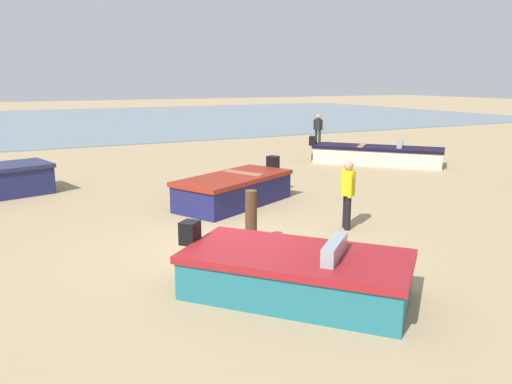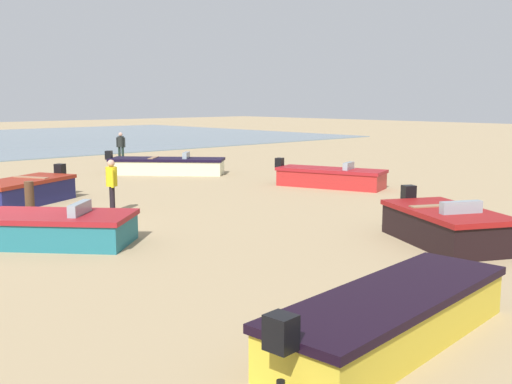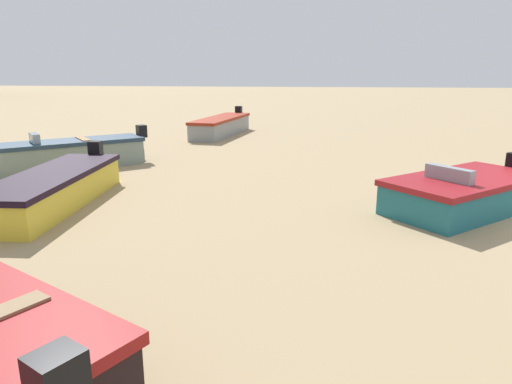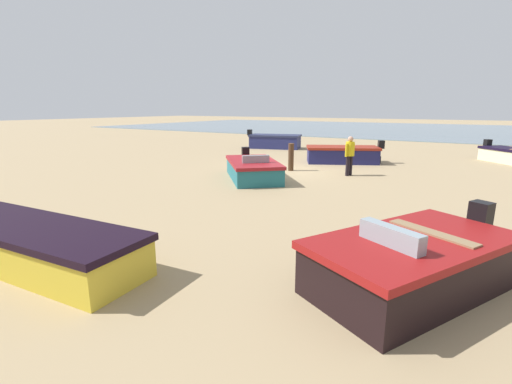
{
  "view_description": "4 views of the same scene",
  "coord_description": "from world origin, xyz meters",
  "px_view_note": "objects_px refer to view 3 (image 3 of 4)",
  "views": [
    {
      "loc": [
        4.08,
        8.83,
        3.43
      ],
      "look_at": [
        -0.61,
        -0.32,
        1.12
      ],
      "focal_mm": 35.13,
      "sensor_mm": 36.0,
      "label": 1
    },
    {
      "loc": [
        6.1,
        15.8,
        3.38
      ],
      "look_at": [
        -4.39,
        4.58,
        1.03
      ],
      "focal_mm": 42.3,
      "sensor_mm": 36.0,
      "label": 2
    },
    {
      "loc": [
        -9.92,
        5.47,
        2.88
      ],
      "look_at": [
        -1.78,
        6.6,
        0.73
      ],
      "focal_mm": 32.42,
      "sensor_mm": 36.0,
      "label": 3
    },
    {
      "loc": [
        -7.33,
        14.29,
        2.76
      ],
      "look_at": [
        -2.8,
        6.84,
        0.71
      ],
      "focal_mm": 25.23,
      "sensor_mm": 36.0,
      "label": 4
    }
  ],
  "objects_px": {
    "boat_teal_2": "(464,193)",
    "boat_yellow_5": "(54,188)",
    "boat_grey_3": "(221,126)",
    "boat_grey_7": "(66,154)"
  },
  "relations": [
    {
      "from": "boat_teal_2",
      "to": "boat_yellow_5",
      "type": "height_order",
      "value": "boat_yellow_5"
    },
    {
      "from": "boat_grey_3",
      "to": "boat_yellow_5",
      "type": "distance_m",
      "value": 12.08
    },
    {
      "from": "boat_teal_2",
      "to": "boat_grey_3",
      "type": "xyz_separation_m",
      "value": [
        11.18,
        7.65,
        0.04
      ]
    },
    {
      "from": "boat_grey_3",
      "to": "boat_teal_2",
      "type": "bearing_deg",
      "value": 132.02
    },
    {
      "from": "boat_teal_2",
      "to": "boat_grey_3",
      "type": "height_order",
      "value": "boat_grey_3"
    },
    {
      "from": "boat_grey_3",
      "to": "boat_grey_7",
      "type": "distance_m",
      "value": 8.75
    },
    {
      "from": "boat_teal_2",
      "to": "boat_yellow_5",
      "type": "relative_size",
      "value": 0.78
    },
    {
      "from": "boat_grey_3",
      "to": "boat_grey_7",
      "type": "bearing_deg",
      "value": 76.93
    },
    {
      "from": "boat_grey_3",
      "to": "boat_grey_7",
      "type": "relative_size",
      "value": 1.26
    },
    {
      "from": "boat_teal_2",
      "to": "boat_yellow_5",
      "type": "xyz_separation_m",
      "value": [
        -0.84,
        8.84,
        0.0
      ]
    }
  ]
}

